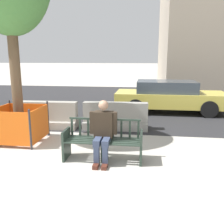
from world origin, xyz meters
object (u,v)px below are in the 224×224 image
(street_bench, at_px, (103,142))
(jersey_barrier_centre, at_px, (115,118))
(seated_person, at_px, (103,130))
(car_taxi_near, at_px, (169,96))
(jersey_barrier_left, at_px, (46,117))
(construction_fence, at_px, (20,123))

(street_bench, distance_m, jersey_barrier_centre, 2.47)
(seated_person, height_order, car_taxi_near, seated_person)
(seated_person, xyz_separation_m, car_taxi_near, (1.85, 5.26, -0.03))
(jersey_barrier_left, relative_size, construction_fence, 1.72)
(construction_fence, bearing_deg, jersey_barrier_left, 83.44)
(street_bench, height_order, jersey_barrier_left, street_bench)
(jersey_barrier_left, distance_m, car_taxi_near, 5.02)
(street_bench, relative_size, seated_person, 1.29)
(street_bench, height_order, seated_person, seated_person)
(jersey_barrier_centre, bearing_deg, street_bench, -89.45)
(jersey_barrier_centre, xyz_separation_m, construction_fence, (-2.37, -1.53, 0.16))
(jersey_barrier_centre, bearing_deg, seated_person, -89.26)
(jersey_barrier_left, bearing_deg, seated_person, -46.68)
(jersey_barrier_centre, distance_m, construction_fence, 2.83)
(construction_fence, xyz_separation_m, car_taxi_near, (4.26, 4.27, 0.16))
(seated_person, relative_size, construction_fence, 1.12)
(seated_person, bearing_deg, car_taxi_near, 70.61)
(street_bench, relative_size, jersey_barrier_left, 0.84)
(seated_person, relative_size, jersey_barrier_centre, 0.65)
(construction_fence, bearing_deg, car_taxi_near, 45.11)
(seated_person, relative_size, jersey_barrier_left, 0.65)
(jersey_barrier_centre, bearing_deg, construction_fence, -147.11)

